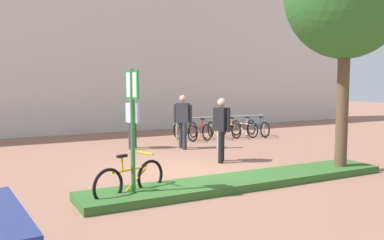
# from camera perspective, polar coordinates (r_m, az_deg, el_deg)

# --- Properties ---
(ground_plane) EXTENTS (60.00, 60.00, 0.00)m
(ground_plane) POSITION_cam_1_polar(r_m,az_deg,el_deg) (10.28, -0.33, -6.92)
(ground_plane) COLOR #936651
(building_facade) EXTENTS (28.00, 1.20, 10.00)m
(building_facade) POSITION_cam_1_polar(r_m,az_deg,el_deg) (18.48, -13.36, 14.05)
(building_facade) COLOR silver
(building_facade) RESTS_ON ground
(planter_strip) EXTENTS (7.00, 1.10, 0.16)m
(planter_strip) POSITION_cam_1_polar(r_m,az_deg,el_deg) (9.00, 7.10, -8.25)
(planter_strip) COLOR #336028
(planter_strip) RESTS_ON ground
(parking_sign_post) EXTENTS (0.13, 0.35, 2.40)m
(parking_sign_post) POSITION_cam_1_polar(r_m,az_deg,el_deg) (7.63, -8.09, 0.63)
(parking_sign_post) COLOR #2D7238
(parking_sign_post) RESTS_ON ground
(bike_at_sign) EXTENTS (1.59, 0.67, 0.86)m
(bike_at_sign) POSITION_cam_1_polar(r_m,az_deg,el_deg) (7.97, -8.38, -8.09)
(bike_at_sign) COLOR black
(bike_at_sign) RESTS_ON ground
(bike_rack_cluster) EXTENTS (3.75, 1.84, 0.83)m
(bike_rack_cluster) POSITION_cam_1_polar(r_m,az_deg,el_deg) (15.96, 4.15, -1.21)
(bike_rack_cluster) COLOR #99999E
(bike_rack_cluster) RESTS_ON ground
(bollard_steel) EXTENTS (0.16, 0.16, 0.90)m
(bollard_steel) POSITION_cam_1_polar(r_m,az_deg,el_deg) (13.53, 3.69, -1.98)
(bollard_steel) COLOR #ADADB2
(bollard_steel) RESTS_ON ground
(person_shirt_blue) EXTENTS (0.36, 0.59, 1.72)m
(person_shirt_blue) POSITION_cam_1_polar(r_m,az_deg,el_deg) (13.51, -8.11, 0.24)
(person_shirt_blue) COLOR #383342
(person_shirt_blue) RESTS_ON ground
(person_suited_dark) EXTENTS (0.47, 0.45, 1.72)m
(person_suited_dark) POSITION_cam_1_polar(r_m,az_deg,el_deg) (13.35, -1.25, 0.23)
(person_suited_dark) COLOR #2D2D38
(person_suited_dark) RESTS_ON ground
(person_suited_navy) EXTENTS (0.33, 0.59, 1.72)m
(person_suited_navy) POSITION_cam_1_polar(r_m,az_deg,el_deg) (11.22, 4.03, -0.79)
(person_suited_navy) COLOR black
(person_suited_navy) RESTS_ON ground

